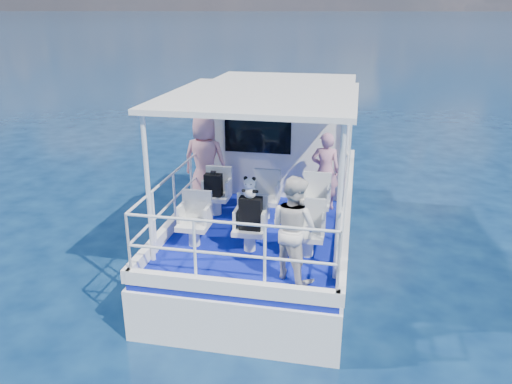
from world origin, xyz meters
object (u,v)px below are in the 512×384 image
(panda, at_px, (250,187))
(passenger_port_fwd, at_px, (205,160))
(backpack_center, at_px, (251,213))
(passenger_stbd_aft, at_px, (294,228))

(panda, bearing_deg, passenger_port_fwd, 124.28)
(passenger_port_fwd, distance_m, panda, 2.25)
(passenger_port_fwd, xyz_separation_m, backpack_center, (1.28, -1.85, -0.23))
(passenger_port_fwd, relative_size, passenger_stbd_aft, 1.16)
(backpack_center, relative_size, panda, 1.54)
(passenger_stbd_aft, distance_m, panda, 1.03)
(passenger_stbd_aft, bearing_deg, panda, -5.14)
(passenger_stbd_aft, xyz_separation_m, backpack_center, (-0.74, 0.64, -0.11))
(panda, bearing_deg, passenger_stbd_aft, -40.60)
(passenger_port_fwd, distance_m, passenger_stbd_aft, 3.21)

